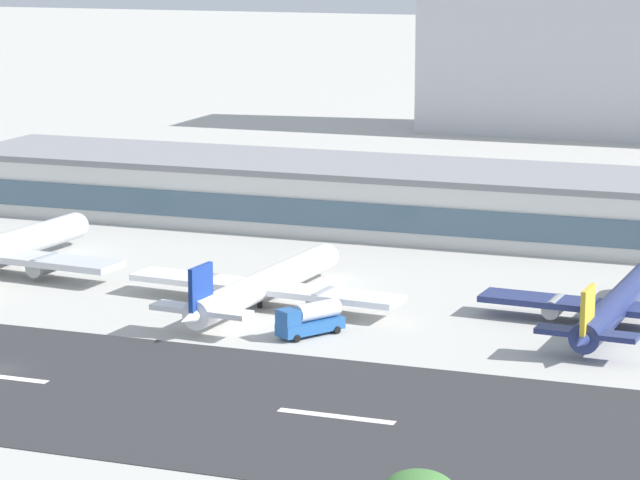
% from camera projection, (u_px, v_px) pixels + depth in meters
% --- Properties ---
extents(ground_plane, '(1400.00, 1400.00, 0.00)m').
position_uv_depth(ground_plane, '(1.00, 370.00, 157.89)').
color(ground_plane, '#B2AFA8').
extents(runway_centreline_dash_5, '(12.00, 1.20, 0.01)m').
position_uv_depth(runway_centreline_dash_5, '(336.00, 416.00, 142.37)').
color(runway_centreline_dash_5, white).
rests_on(runway_centreline_dash_5, runway_strip).
extents(terminal_building, '(144.68, 25.53, 10.15)m').
position_uv_depth(terminal_building, '(386.00, 196.00, 233.32)').
color(terminal_building, silver).
rests_on(terminal_building, ground_plane).
extents(airliner_navy_tail_gate_1, '(37.06, 40.42, 8.44)m').
position_uv_depth(airliner_navy_tail_gate_1, '(260.00, 287.00, 183.71)').
color(airliner_navy_tail_gate_1, white).
rests_on(airliner_navy_tail_gate_1, ground_plane).
extents(airliner_gold_tail_gate_2, '(33.48, 39.22, 8.18)m').
position_uv_depth(airliner_gold_tail_gate_2, '(615.00, 307.00, 173.94)').
color(airliner_gold_tail_gate_2, navy).
rests_on(airliner_gold_tail_gate_2, ground_plane).
extents(service_fuel_truck_1, '(6.67, 8.60, 3.95)m').
position_uv_depth(service_fuel_truck_1, '(310.00, 319.00, 170.83)').
color(service_fuel_truck_1, '#23569E').
rests_on(service_fuel_truck_1, ground_plane).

